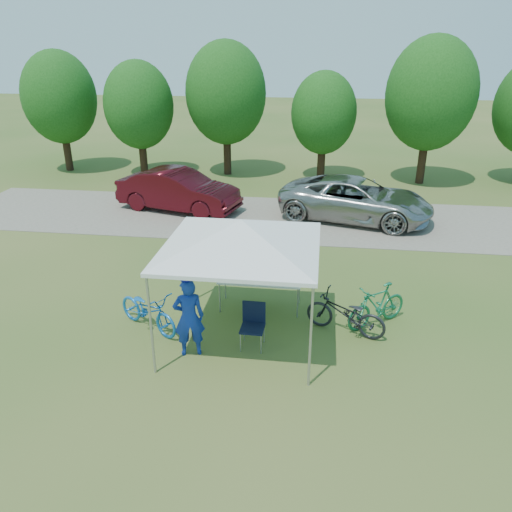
{
  "coord_description": "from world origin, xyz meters",
  "views": [
    {
      "loc": [
        1.54,
        -9.26,
        6.01
      ],
      "look_at": [
        0.03,
        2.0,
        1.08
      ],
      "focal_mm": 35.0,
      "sensor_mm": 36.0,
      "label": 1
    }
  ],
  "objects": [
    {
      "name": "folding_chair",
      "position": [
        0.27,
        -0.25,
        0.57
      ],
      "size": [
        0.5,
        0.52,
        0.96
      ],
      "rotation": [
        0.0,
        0.0,
        -0.03
      ],
      "color": "black",
      "rests_on": "ground"
    },
    {
      "name": "folding_table",
      "position": [
        0.22,
        1.35,
        0.76
      ],
      "size": [
        1.96,
        0.82,
        0.8
      ],
      "color": "white",
      "rests_on": "ground"
    },
    {
      "name": "minivan",
      "position": [
        2.82,
        8.26,
        0.77
      ],
      "size": [
        5.86,
        3.79,
        1.5
      ],
      "primitive_type": "imported",
      "rotation": [
        0.0,
        0.0,
        1.31
      ],
      "color": "#A2A19D",
      "rests_on": "gravel_strip"
    },
    {
      "name": "canopy",
      "position": [
        0.0,
        0.0,
        2.65
      ],
      "size": [
        4.53,
        4.53,
        3.0
      ],
      "color": "#A5A5AA",
      "rests_on": "ground"
    },
    {
      "name": "cyclist",
      "position": [
        -0.97,
        -0.77,
        0.86
      ],
      "size": [
        0.73,
        0.59,
        1.72
      ],
      "primitive_type": "imported",
      "rotation": [
        0.0,
        0.0,
        3.46
      ],
      "color": "#132F9D",
      "rests_on": "ground"
    },
    {
      "name": "gravel_strip",
      "position": [
        0.0,
        8.0,
        0.01
      ],
      "size": [
        24.0,
        5.0,
        0.02
      ],
      "primitive_type": "cube",
      "color": "gray",
      "rests_on": "ground"
    },
    {
      "name": "bike_dark",
      "position": [
        2.22,
        0.46,
        0.48
      ],
      "size": [
        1.92,
        1.21,
        0.95
      ],
      "primitive_type": "imported",
      "rotation": [
        0.0,
        0.0,
        -1.92
      ],
      "color": "black",
      "rests_on": "ground"
    },
    {
      "name": "bike_blue",
      "position": [
        -2.14,
        0.06,
        0.47
      ],
      "size": [
        1.87,
        1.48,
        0.95
      ],
      "primitive_type": "imported",
      "rotation": [
        0.0,
        0.0,
        1.02
      ],
      "color": "blue",
      "rests_on": "ground"
    },
    {
      "name": "ice_cream_cup",
      "position": [
        0.75,
        1.3,
        0.84
      ],
      "size": [
        0.09,
        0.09,
        0.07
      ],
      "primitive_type": "cylinder",
      "color": "gold",
      "rests_on": "folding_table"
    },
    {
      "name": "cooler",
      "position": [
        -0.11,
        1.35,
        1.0
      ],
      "size": [
        0.52,
        0.36,
        0.38
      ],
      "color": "white",
      "rests_on": "folding_table"
    },
    {
      "name": "bike_green",
      "position": [
        2.94,
        0.9,
        0.5
      ],
      "size": [
        1.6,
        1.4,
        1.0
      ],
      "primitive_type": "imported",
      "rotation": [
        0.0,
        0.0,
        -0.91
      ],
      "color": "#186E46",
      "rests_on": "ground"
    },
    {
      "name": "ground",
      "position": [
        0.0,
        0.0,
        0.0
      ],
      "size": [
        100.0,
        100.0,
        0.0
      ],
      "primitive_type": "plane",
      "color": "#2D5119",
      "rests_on": "ground"
    },
    {
      "name": "sedan",
      "position": [
        -3.79,
        8.48,
        0.79
      ],
      "size": [
        4.93,
        2.77,
        1.54
      ],
      "primitive_type": "imported",
      "rotation": [
        0.0,
        0.0,
        1.31
      ],
      "color": "#410A11",
      "rests_on": "gravel_strip"
    },
    {
      "name": "treeline",
      "position": [
        -0.29,
        14.05,
        3.53
      ],
      "size": [
        24.89,
        4.28,
        6.3
      ],
      "color": "#382314",
      "rests_on": "ground"
    }
  ]
}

